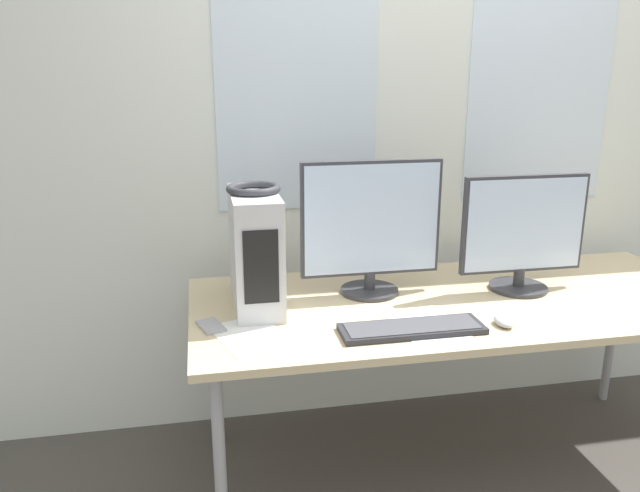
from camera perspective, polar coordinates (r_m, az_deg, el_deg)
wall_back at (r=2.85m, az=9.03°, el=11.01°), size 8.00×0.07×2.70m
desk at (r=2.48m, az=12.78°, el=-5.64°), size 2.07×0.87×0.74m
pc_tower at (r=2.29m, az=-5.94°, el=-0.35°), size 0.17×0.42×0.43m
headphones at (r=2.24m, az=-6.11°, el=5.25°), size 0.19×0.19×0.03m
monitor_main at (r=2.39m, az=4.69°, el=1.77°), size 0.55×0.23×0.52m
monitor_right_near at (r=2.56m, az=18.09°, el=1.17°), size 0.51×0.23×0.46m
keyboard at (r=2.14m, az=8.40°, el=-7.48°), size 0.49×0.15×0.02m
mouse at (r=2.25m, az=16.45°, el=-6.64°), size 0.06×0.09×0.03m
cell_phone at (r=2.18m, az=-9.93°, el=-7.23°), size 0.11×0.14×0.01m
paper_sheet_left at (r=2.10m, az=-6.36°, el=-8.14°), size 0.29×0.35×0.00m
paper_sheet_front at (r=2.20m, az=9.56°, el=-7.06°), size 0.24×0.32×0.00m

